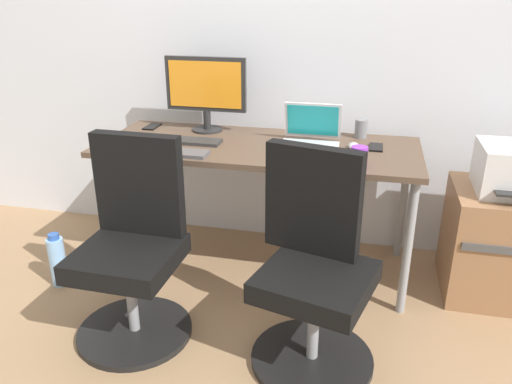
{
  "coord_description": "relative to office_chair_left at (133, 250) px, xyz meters",
  "views": [
    {
      "loc": [
        0.59,
        -2.58,
        1.54
      ],
      "look_at": [
        0.0,
        -0.05,
        0.49
      ],
      "focal_mm": 35.35,
      "sensor_mm": 36.0,
      "label": 1
    }
  ],
  "objects": [
    {
      "name": "open_laptop",
      "position": [
        0.71,
        0.76,
        0.38
      ],
      "size": [
        0.31,
        0.28,
        0.22
      ],
      "color": "silver",
      "rests_on": "desk"
    },
    {
      "name": "phone_near_laptop",
      "position": [
        -0.29,
        0.92,
        0.33
      ],
      "size": [
        0.07,
        0.14,
        0.01
      ],
      "primitive_type": "cube",
      "color": "black",
      "rests_on": "desk"
    },
    {
      "name": "mouse_by_monitor",
      "position": [
        0.64,
        0.44,
        0.34
      ],
      "size": [
        0.06,
        0.1,
        0.03
      ],
      "primitive_type": "ellipsoid",
      "color": "#515156",
      "rests_on": "desk"
    },
    {
      "name": "mouse_by_laptop",
      "position": [
        0.94,
        0.75,
        0.34
      ],
      "size": [
        0.06,
        0.1,
        0.03
      ],
      "primitive_type": "ellipsoid",
      "color": "#B7B7B7",
      "rests_on": "desk"
    },
    {
      "name": "keyboard_by_monitor",
      "position": [
        0.05,
        0.45,
        0.33
      ],
      "size": [
        0.34,
        0.12,
        0.02
      ],
      "primitive_type": "cube",
      "color": "#515156",
      "rests_on": "desk"
    },
    {
      "name": "desk",
      "position": [
        0.43,
        0.72,
        0.26
      ],
      "size": [
        1.74,
        0.7,
        0.75
      ],
      "color": "brown",
      "rests_on": "ground"
    },
    {
      "name": "water_bottle_on_floor",
      "position": [
        -0.6,
        0.25,
        -0.28
      ],
      "size": [
        0.09,
        0.09,
        0.31
      ],
      "color": "#8CBFF2",
      "rests_on": "ground"
    },
    {
      "name": "keyboard_by_laptop",
      "position": [
        0.05,
        0.66,
        0.33
      ],
      "size": [
        0.34,
        0.12,
        0.02
      ],
      "primitive_type": "cube",
      "color": "#2D2D2D",
      "rests_on": "desk"
    },
    {
      "name": "pen_cup",
      "position": [
        0.97,
        0.98,
        0.38
      ],
      "size": [
        0.07,
        0.07,
        0.1
      ],
      "primitive_type": "cylinder",
      "color": "slate",
      "rests_on": "desk"
    },
    {
      "name": "side_cabinet",
      "position": [
        1.75,
        0.73,
        -0.13
      ],
      "size": [
        0.56,
        0.53,
        0.58
      ],
      "color": "#996B47",
      "rests_on": "ground"
    },
    {
      "name": "phone_near_monitor",
      "position": [
        1.06,
        0.79,
        0.33
      ],
      "size": [
        0.07,
        0.14,
        0.01
      ],
      "primitive_type": "cube",
      "color": "black",
      "rests_on": "desk"
    },
    {
      "name": "office_chair_left",
      "position": [
        0.0,
        0.0,
        0.0
      ],
      "size": [
        0.54,
        0.54,
        0.94
      ],
      "color": "black",
      "rests_on": "ground"
    },
    {
      "name": "office_chair_right",
      "position": [
        0.84,
        -0.0,
        0.0
      ],
      "size": [
        0.54,
        0.54,
        0.94
      ],
      "color": "black",
      "rests_on": "ground"
    },
    {
      "name": "ground_plane",
      "position": [
        0.43,
        0.72,
        -0.42
      ],
      "size": [
        5.28,
        5.28,
        0.0
      ],
      "primitive_type": "plane",
      "color": "#9E7A56"
    },
    {
      "name": "coffee_mug",
      "position": [
        0.98,
        0.49,
        0.37
      ],
      "size": [
        0.08,
        0.08,
        0.09
      ],
      "primitive_type": "cylinder",
      "color": "purple",
      "rests_on": "desk"
    },
    {
      "name": "back_wall",
      "position": [
        0.43,
        1.15,
        0.88
      ],
      "size": [
        4.4,
        0.04,
        2.6
      ],
      "primitive_type": "cube",
      "color": "silver",
      "rests_on": "ground"
    },
    {
      "name": "desktop_monitor",
      "position": [
        0.07,
        0.92,
        0.57
      ],
      "size": [
        0.48,
        0.18,
        0.43
      ],
      "color": "#262626",
      "rests_on": "desk"
    }
  ]
}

